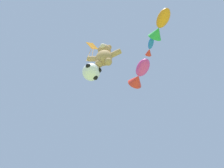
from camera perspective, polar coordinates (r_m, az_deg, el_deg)
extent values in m
ellipsoid|color=tan|center=(11.35, -2.66, 8.53)|extent=(1.08, 0.92, 1.31)
sphere|color=tan|center=(12.20, -2.49, 10.77)|extent=(0.90, 0.90, 0.90)
sphere|color=beige|center=(11.98, -3.04, 12.19)|extent=(0.38, 0.38, 0.38)
sphere|color=tan|center=(12.57, -3.88, 11.15)|extent=(0.37, 0.37, 0.37)
cylinder|color=tan|center=(11.71, -6.32, 8.16)|extent=(0.78, 0.35, 0.61)
sphere|color=tan|center=(10.87, -4.28, 6.54)|extent=(0.49, 0.49, 0.49)
sphere|color=tan|center=(12.47, -0.98, 11.87)|extent=(0.37, 0.37, 0.37)
cylinder|color=tan|center=(11.44, 1.19, 9.99)|extent=(0.78, 0.35, 0.61)
sphere|color=tan|center=(10.76, -1.27, 7.26)|extent=(0.49, 0.49, 0.49)
sphere|color=white|center=(10.74, -6.82, 3.87)|extent=(1.10, 1.10, 1.10)
sphere|color=black|center=(10.61, -4.25, 4.48)|extent=(0.31, 0.31, 0.31)
sphere|color=black|center=(11.23, -6.60, 3.38)|extent=(0.31, 0.31, 0.31)
sphere|color=black|center=(10.42, -7.77, 5.81)|extent=(0.31, 0.31, 0.31)
sphere|color=black|center=(10.43, -5.47, 2.14)|extent=(0.31, 0.31, 0.31)
ellipsoid|color=#E53F9E|center=(13.42, 9.98, 5.26)|extent=(1.61, 1.80, 0.78)
cone|color=red|center=(14.01, 8.03, 1.34)|extent=(1.43, 1.34, 1.15)
sphere|color=black|center=(13.38, 10.71, 7.44)|extent=(0.20, 0.20, 0.20)
ellipsoid|color=blue|center=(13.08, 12.59, 12.87)|extent=(0.65, 0.98, 0.32)
cone|color=red|center=(13.37, 11.95, 10.18)|extent=(0.60, 0.62, 0.46)
sphere|color=black|center=(13.04, 12.80, 14.16)|extent=(0.08, 0.08, 0.08)
ellipsoid|color=orange|center=(12.17, 16.38, 19.90)|extent=(1.29, 1.47, 0.64)
cone|color=green|center=(12.40, 14.37, 15.90)|extent=(1.16, 1.08, 0.94)
sphere|color=black|center=(12.25, 17.06, 21.82)|extent=(0.17, 0.17, 0.17)
cube|color=orange|center=(14.39, -6.48, 12.28)|extent=(0.79, 0.88, 1.16)
cylinder|color=orange|center=(13.15, -7.64, 9.30)|extent=(0.03, 0.32, 2.14)
cylinder|color=orange|center=(13.36, -6.30, 10.32)|extent=(0.03, 0.03, 1.51)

